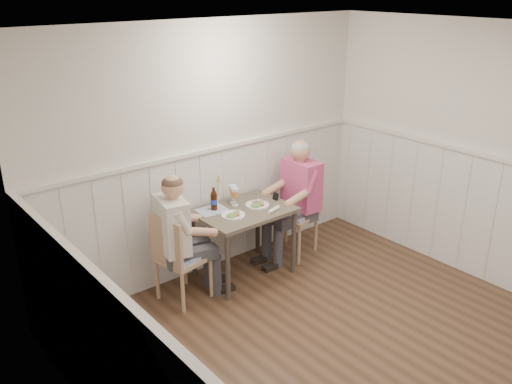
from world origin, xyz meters
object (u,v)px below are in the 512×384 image
diner_cream (177,248)px  beer_bottle (214,200)px  chair_left (178,255)px  man_in_pink (298,207)px  grass_vase (217,191)px  dining_table (244,218)px  chair_right (296,208)px

diner_cream → beer_bottle: 0.64m
chair_left → man_in_pink: man_in_pink is taller
diner_cream → grass_vase: size_ratio=3.96×
dining_table → chair_left: chair_left is taller
chair_right → grass_vase: bearing=166.0°
dining_table → man_in_pink: (0.75, -0.02, -0.08)m
dining_table → grass_vase: grass_vase is taller
chair_left → grass_vase: grass_vase is taller
diner_cream → dining_table: bearing=-1.7°
dining_table → beer_bottle: bearing=144.7°
man_in_pink → chair_right: bearing=67.1°
beer_bottle → chair_left: bearing=-162.5°
chair_right → diner_cream: size_ratio=0.75×
diner_cream → beer_bottle: (0.54, 0.15, 0.31)m
chair_right → chair_left: (-1.57, -0.05, -0.04)m
beer_bottle → grass_vase: (0.11, 0.11, 0.04)m
man_in_pink → grass_vase: size_ratio=4.13×
chair_left → man_in_pink: size_ratio=0.67×
dining_table → diner_cream: 0.79m
chair_left → chair_right: bearing=1.9°
man_in_pink → beer_bottle: size_ratio=5.61×
diner_cream → grass_vase: bearing=21.5°
chair_right → chair_left: chair_right is taller
grass_vase → man_in_pink: bearing=-18.5°
chair_left → diner_cream: bearing=70.8°
dining_table → beer_bottle: (-0.24, 0.17, 0.21)m
chair_right → beer_bottle: beer_bottle is taller
chair_right → beer_bottle: bearing=173.3°
man_in_pink → diner_cream: (-1.54, 0.04, -0.02)m
man_in_pink → grass_vase: man_in_pink is taller
chair_right → diner_cream: 1.56m
chair_right → chair_left: size_ratio=1.07×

